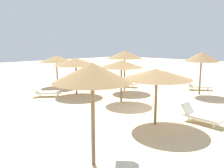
{
  "coord_description": "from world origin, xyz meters",
  "views": [
    {
      "loc": [
        -9.59,
        -6.72,
        3.57
      ],
      "look_at": [
        0.0,
        3.0,
        1.2
      ],
      "focal_mm": 37.05,
      "sensor_mm": 36.0,
      "label": 1
    }
  ],
  "objects_px": {
    "parasol_1": "(157,74)",
    "parasol_5": "(76,62)",
    "parasol_7": "(121,64)",
    "lounger_3": "(198,86)",
    "parasol_2": "(125,55)",
    "lounger_1": "(200,116)",
    "parasol_3": "(202,57)",
    "parasol_6": "(56,59)",
    "parasol_0": "(92,73)",
    "lounger_6": "(77,81)",
    "lounger_2": "(126,83)",
    "lounger_5": "(47,92)"
  },
  "relations": [
    {
      "from": "parasol_2",
      "to": "parasol_5",
      "type": "height_order",
      "value": "parasol_2"
    },
    {
      "from": "parasol_5",
      "to": "lounger_2",
      "type": "relative_size",
      "value": 1.58
    },
    {
      "from": "parasol_0",
      "to": "lounger_6",
      "type": "distance_m",
      "value": 14.25
    },
    {
      "from": "parasol_3",
      "to": "lounger_5",
      "type": "distance_m",
      "value": 11.01
    },
    {
      "from": "parasol_5",
      "to": "lounger_2",
      "type": "height_order",
      "value": "parasol_5"
    },
    {
      "from": "parasol_1",
      "to": "parasol_7",
      "type": "bearing_deg",
      "value": 63.6
    },
    {
      "from": "parasol_5",
      "to": "parasol_6",
      "type": "bearing_deg",
      "value": 78.97
    },
    {
      "from": "parasol_0",
      "to": "parasol_6",
      "type": "height_order",
      "value": "parasol_0"
    },
    {
      "from": "parasol_6",
      "to": "lounger_5",
      "type": "xyz_separation_m",
      "value": [
        -2.61,
        -2.88,
        -2.02
      ]
    },
    {
      "from": "parasol_5",
      "to": "lounger_6",
      "type": "relative_size",
      "value": 1.59
    },
    {
      "from": "parasol_2",
      "to": "parasol_7",
      "type": "bearing_deg",
      "value": -140.78
    },
    {
      "from": "lounger_5",
      "to": "lounger_6",
      "type": "height_order",
      "value": "lounger_6"
    },
    {
      "from": "parasol_3",
      "to": "lounger_5",
      "type": "xyz_separation_m",
      "value": [
        -8.05,
        7.13,
        -2.37
      ]
    },
    {
      "from": "parasol_6",
      "to": "parasol_7",
      "type": "xyz_separation_m",
      "value": [
        -0.02,
        -7.5,
        0.03
      ]
    },
    {
      "from": "parasol_1",
      "to": "parasol_7",
      "type": "xyz_separation_m",
      "value": [
        1.94,
        3.91,
        0.08
      ]
    },
    {
      "from": "parasol_2",
      "to": "parasol_6",
      "type": "xyz_separation_m",
      "value": [
        -2.71,
        5.27,
        -0.43
      ]
    },
    {
      "from": "parasol_6",
      "to": "lounger_6",
      "type": "distance_m",
      "value": 2.67
    },
    {
      "from": "parasol_0",
      "to": "lounger_3",
      "type": "bearing_deg",
      "value": 12.68
    },
    {
      "from": "lounger_1",
      "to": "parasol_7",
      "type": "bearing_deg",
      "value": 86.58
    },
    {
      "from": "parasol_5",
      "to": "parasol_3",
      "type": "bearing_deg",
      "value": -45.41
    },
    {
      "from": "parasol_7",
      "to": "lounger_5",
      "type": "relative_size",
      "value": 1.44
    },
    {
      "from": "parasol_6",
      "to": "lounger_6",
      "type": "xyz_separation_m",
      "value": [
        1.67,
        -0.54,
        -2.02
      ]
    },
    {
      "from": "parasol_7",
      "to": "lounger_6",
      "type": "bearing_deg",
      "value": 76.35
    },
    {
      "from": "parasol_1",
      "to": "lounger_3",
      "type": "bearing_deg",
      "value": 13.88
    },
    {
      "from": "parasol_2",
      "to": "parasol_5",
      "type": "relative_size",
      "value": 0.96
    },
    {
      "from": "parasol_7",
      "to": "lounger_2",
      "type": "relative_size",
      "value": 1.35
    },
    {
      "from": "parasol_1",
      "to": "lounger_3",
      "type": "distance_m",
      "value": 9.49
    },
    {
      "from": "parasol_2",
      "to": "lounger_1",
      "type": "height_order",
      "value": "parasol_2"
    },
    {
      "from": "parasol_2",
      "to": "parasol_3",
      "type": "relative_size",
      "value": 1.01
    },
    {
      "from": "lounger_1",
      "to": "lounger_3",
      "type": "height_order",
      "value": "lounger_1"
    },
    {
      "from": "parasol_5",
      "to": "lounger_3",
      "type": "distance_m",
      "value": 9.69
    },
    {
      "from": "parasol_5",
      "to": "lounger_6",
      "type": "xyz_separation_m",
      "value": [
        2.4,
        3.22,
        -2.01
      ]
    },
    {
      "from": "parasol_0",
      "to": "lounger_6",
      "type": "relative_size",
      "value": 1.54
    },
    {
      "from": "lounger_3",
      "to": "lounger_6",
      "type": "xyz_separation_m",
      "value": [
        -5.38,
        8.63,
        0.0
      ]
    },
    {
      "from": "parasol_1",
      "to": "lounger_5",
      "type": "relative_size",
      "value": 1.63
    },
    {
      "from": "parasol_7",
      "to": "lounger_3",
      "type": "height_order",
      "value": "parasol_7"
    },
    {
      "from": "parasol_1",
      "to": "parasol_5",
      "type": "relative_size",
      "value": 0.97
    },
    {
      "from": "lounger_6",
      "to": "lounger_1",
      "type": "bearing_deg",
      "value": -99.32
    },
    {
      "from": "parasol_2",
      "to": "parasol_0",
      "type": "bearing_deg",
      "value": -142.32
    },
    {
      "from": "lounger_5",
      "to": "parasol_0",
      "type": "bearing_deg",
      "value": -111.24
    },
    {
      "from": "parasol_0",
      "to": "lounger_2",
      "type": "xyz_separation_m",
      "value": [
        10.23,
        7.93,
        -2.45
      ]
    },
    {
      "from": "parasol_5",
      "to": "lounger_5",
      "type": "relative_size",
      "value": 1.69
    },
    {
      "from": "parasol_7",
      "to": "parasol_2",
      "type": "bearing_deg",
      "value": 39.22
    },
    {
      "from": "parasol_7",
      "to": "lounger_3",
      "type": "xyz_separation_m",
      "value": [
        7.07,
        -1.68,
        -2.05
      ]
    },
    {
      "from": "parasol_0",
      "to": "parasol_6",
      "type": "xyz_separation_m",
      "value": [
        6.22,
        12.16,
        -0.43
      ]
    },
    {
      "from": "parasol_5",
      "to": "lounger_3",
      "type": "relative_size",
      "value": 1.65
    },
    {
      "from": "parasol_3",
      "to": "parasol_6",
      "type": "distance_m",
      "value": 11.4
    },
    {
      "from": "lounger_6",
      "to": "parasol_5",
      "type": "bearing_deg",
      "value": -126.7
    },
    {
      "from": "lounger_2",
      "to": "parasol_3",
      "type": "bearing_deg",
      "value": -76.18
    },
    {
      "from": "parasol_2",
      "to": "lounger_6",
      "type": "distance_m",
      "value": 5.42
    }
  ]
}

